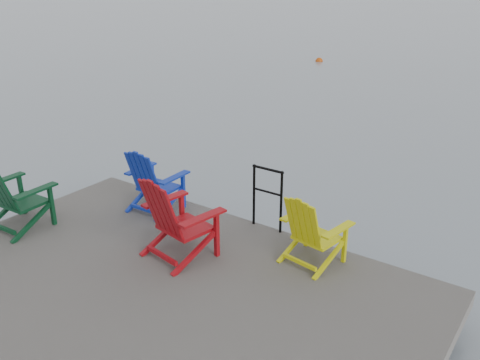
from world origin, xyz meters
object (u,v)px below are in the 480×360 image
Objects in this scene: chair_green at (12,193)px; chair_red at (176,217)px; chair_blue at (153,179)px; handrail at (267,192)px; buoy_b at (319,61)px; chair_yellow at (312,229)px.

chair_red is (2.33, 0.72, 0.02)m from chair_green.
chair_blue is (1.14, 1.53, -0.04)m from chair_green.
chair_blue reaches higher than handrail.
chair_green is 19.08m from buoy_b.
chair_blue is at bearing -164.26° from handrail.
chair_yellow is at bearing -1.88° from chair_blue.
chair_red reaches higher than chair_yellow.
chair_yellow is (1.44, 0.82, -0.09)m from chair_red.
chair_green is 1.08× the size of chair_blue.
chair_yellow is 18.94m from buoy_b.
chair_green is 2.44m from chair_red.
buoy_b is (-5.81, 16.94, -0.99)m from chair_blue.
chair_blue reaches higher than buoy_b.
chair_red is at bearing -111.51° from handrail.
chair_red is at bearing -140.93° from chair_yellow.
chair_blue reaches higher than chair_yellow.
chair_blue is at bearing 50.56° from chair_green.
chair_green reaches higher than buoy_b.
handrail is 0.92× the size of chair_blue.
chair_blue is 2.63m from chair_yellow.
handrail is 1.04m from chair_yellow.
chair_red is (1.19, -0.81, 0.06)m from chair_blue.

